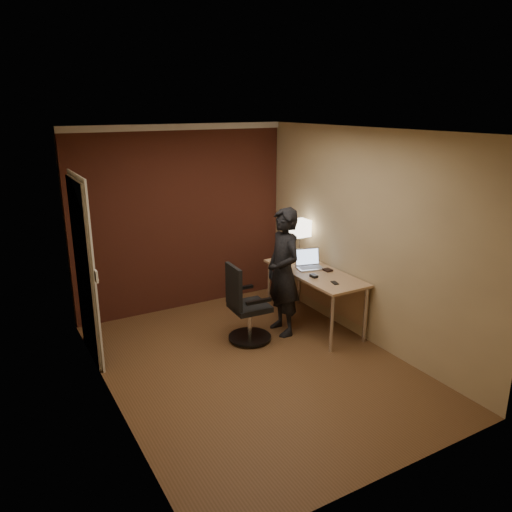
# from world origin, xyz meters

# --- Properties ---
(room) EXTENTS (4.00, 4.00, 4.00)m
(room) POSITION_xyz_m (-0.27, 1.54, 1.37)
(room) COLOR brown
(room) RESTS_ON ground
(desk) EXTENTS (0.60, 1.50, 0.73)m
(desk) POSITION_xyz_m (1.25, 0.52, 0.60)
(desk) COLOR tan
(desk) RESTS_ON ground
(desk_lamp) EXTENTS (0.22, 0.22, 0.54)m
(desk_lamp) POSITION_xyz_m (1.33, 1.07, 1.15)
(desk_lamp) COLOR silver
(desk_lamp) RESTS_ON desk
(laptop) EXTENTS (0.38, 0.33, 0.23)m
(laptop) POSITION_xyz_m (1.21, 0.70, 0.79)
(laptop) COLOR silver
(laptop) RESTS_ON desk
(mouse) EXTENTS (0.06, 0.10, 0.03)m
(mouse) POSITION_xyz_m (1.04, 0.34, 0.75)
(mouse) COLOR black
(mouse) RESTS_ON desk
(phone) EXTENTS (0.09, 0.13, 0.01)m
(phone) POSITION_xyz_m (1.13, 0.05, 0.73)
(phone) COLOR black
(phone) RESTS_ON desk
(wallet) EXTENTS (0.09, 0.11, 0.02)m
(wallet) POSITION_xyz_m (1.34, 0.46, 0.74)
(wallet) COLOR black
(wallet) RESTS_ON desk
(office_chair) EXTENTS (0.52, 0.54, 0.95)m
(office_chair) POSITION_xyz_m (0.20, 0.55, 0.42)
(office_chair) COLOR black
(office_chair) RESTS_ON ground
(person) EXTENTS (0.41, 0.60, 1.58)m
(person) POSITION_xyz_m (0.73, 0.54, 0.79)
(person) COLOR black
(person) RESTS_ON ground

